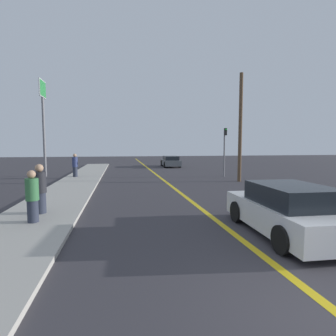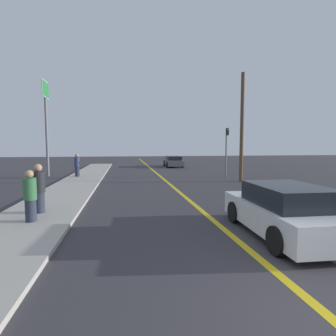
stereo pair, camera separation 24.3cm
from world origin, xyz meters
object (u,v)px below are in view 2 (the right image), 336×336
Objects in this scene: car_ahead_center at (173,161)px; utility_pole at (242,128)px; car_near_right_lane at (284,211)px; pedestrian_far_standing at (77,165)px; pedestrian_near_curb at (30,196)px; pedestrian_mid_group at (39,189)px; traffic_light at (226,147)px; roadside_sign at (46,108)px.

car_ahead_center is 13.95m from utility_pole.
car_near_right_lane is 16.17m from pedestrian_far_standing.
pedestrian_near_curb is 0.93× the size of pedestrian_mid_group.
pedestrian_near_curb is at bearing -134.26° from traffic_light.
traffic_light is at bearing 42.52° from pedestrian_mid_group.
pedestrian_far_standing is at bearing 93.22° from pedestrian_near_curb.
roadside_sign is at bearing 168.56° from traffic_light.
pedestrian_mid_group reaches higher than pedestrian_near_curb.
pedestrian_near_curb is at bearing -86.78° from pedestrian_far_standing.
roadside_sign reaches higher than car_ahead_center.
utility_pole is (2.15, -13.45, 3.01)m from car_ahead_center.
car_near_right_lane is 2.39× the size of pedestrian_far_standing.
traffic_light is 14.51m from roadside_sign.
pedestrian_mid_group is 13.17m from utility_pole.
car_ahead_center is 14.92m from roadside_sign.
traffic_light is (2.20, -10.73, 1.73)m from car_ahead_center.
car_near_right_lane is at bearing -61.42° from pedestrian_far_standing.
pedestrian_far_standing is at bearing 93.11° from pedestrian_mid_group.
traffic_light is 0.51× the size of roadside_sign.
utility_pole is (13.85, -5.54, -1.78)m from roadside_sign.
utility_pole is (10.65, 8.24, 2.73)m from pedestrian_near_curb.
pedestrian_near_curb is at bearing -76.90° from roadside_sign.
car_ahead_center is 2.95× the size of pedestrian_near_curb.
pedestrian_far_standing is at bearing 120.92° from car_near_right_lane.
roadside_sign is at bearing 158.22° from utility_pole.
traffic_light is 0.52× the size of utility_pole.
roadside_sign is at bearing 103.82° from pedestrian_mid_group.
pedestrian_near_curb reaches higher than car_near_right_lane.
car_near_right_lane is at bearing -109.19° from utility_pole.
utility_pole reaches higher than traffic_light.
utility_pole is at bearing 37.75° from pedestrian_near_curb.
pedestrian_mid_group is at bearing 94.38° from pedestrian_near_curb.
car_near_right_lane is 0.57× the size of utility_pole.
pedestrian_near_curb is 0.41× the size of traffic_light.
pedestrian_far_standing is (-0.60, 11.02, 0.03)m from pedestrian_mid_group.
car_ahead_center is 2.75× the size of pedestrian_mid_group.
roadside_sign reaches higher than car_near_right_lane.
roadside_sign is (-10.26, 15.86, 4.75)m from car_near_right_lane.
pedestrian_near_curb is at bearing -85.62° from pedestrian_mid_group.
traffic_light is 3.01m from utility_pole.
traffic_light is (10.69, 10.97, 1.45)m from pedestrian_near_curb.
traffic_light is at bearing 45.74° from pedestrian_near_curb.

